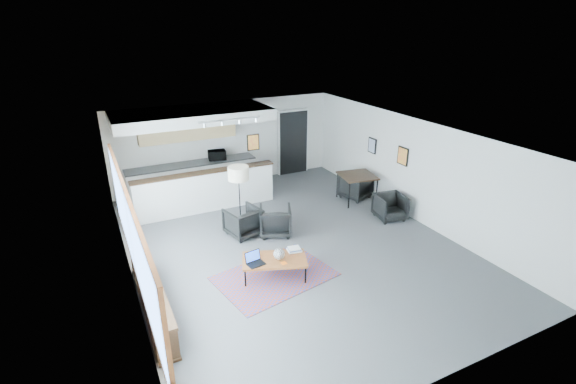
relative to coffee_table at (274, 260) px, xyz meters
name	(u,v)px	position (x,y,z in m)	size (l,w,h in m)	color
room	(291,193)	(0.90, 1.04, 0.91)	(7.02, 9.02, 2.62)	#474749
window	(132,237)	(-2.56, 0.14, 1.07)	(0.10, 5.95, 1.66)	#8CBFFF
console	(152,295)	(-2.40, -0.01, -0.06)	(0.35, 3.00, 0.80)	black
kitchenette	(194,152)	(-0.30, 4.74, 0.99)	(4.20, 1.96, 2.60)	white
doorway	(293,142)	(3.20, 5.46, 0.69)	(1.10, 0.12, 2.15)	black
track_light	(230,121)	(0.31, 3.24, 2.14)	(1.60, 0.07, 0.15)	silver
wall_art_lower	(403,156)	(4.37, 1.44, 1.16)	(0.03, 0.38, 0.48)	black
wall_art_upper	(372,146)	(4.37, 2.74, 1.11)	(0.03, 0.34, 0.44)	black
kilim_rug	(275,276)	(0.00, 0.00, -0.38)	(2.52, 1.94, 0.01)	#522E40
coffee_table	(274,260)	(0.00, 0.00, 0.00)	(1.44, 1.10, 0.42)	brown
laptop	(254,260)	(-0.42, 0.03, 0.10)	(0.37, 0.32, 0.24)	black
ceramic_pot	(279,254)	(0.08, -0.05, 0.15)	(0.23, 0.23, 0.23)	gray
book_stack	(294,249)	(0.50, 0.09, 0.07)	(0.31, 0.27, 0.09)	silver
coaster	(284,263)	(0.09, -0.24, 0.03)	(0.12, 0.12, 0.01)	#E5590C
armchair_left	(243,220)	(0.08, 1.97, 0.00)	(0.74, 0.70, 0.77)	black
armchair_right	(275,219)	(0.79, 1.67, 0.00)	(0.74, 0.70, 0.76)	black
floor_lamp	(239,176)	(0.06, 2.11, 1.10)	(0.52, 0.52, 1.70)	black
dining_table	(357,177)	(3.72, 2.47, 0.34)	(1.09, 1.09, 0.79)	black
dining_chair_near	(390,208)	(3.82, 1.10, -0.07)	(0.61, 0.57, 0.62)	black
dining_chair_far	(355,187)	(3.83, 2.68, -0.05)	(0.65, 0.61, 0.67)	black
microwave	(217,154)	(0.48, 5.19, 0.72)	(0.51, 0.28, 0.35)	black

